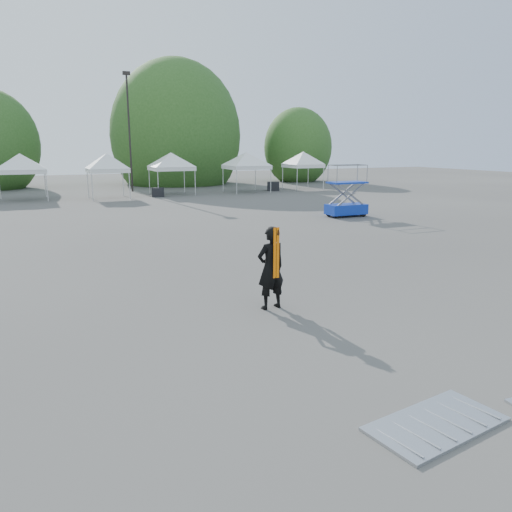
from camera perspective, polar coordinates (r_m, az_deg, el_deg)
name	(u,v)px	position (r m, az deg, el deg)	size (l,w,h in m)	color
ground	(256,296)	(13.32, -0.05, -4.59)	(120.00, 120.00, 0.00)	#474442
light_pole_east	(129,125)	(44.38, -14.31, 14.28)	(0.60, 0.25, 9.80)	black
tree_mid_e	(176,135)	(52.56, -9.12, 13.45)	(5.12, 5.12, 7.79)	#382314
tree_far_e	(298,148)	(55.71, 4.80, 12.25)	(3.84, 3.84, 5.84)	#382314
tent_d	(20,157)	(39.91, -25.39, 10.16)	(4.70, 4.70, 3.88)	silver
tent_e	(107,157)	(38.99, -16.70, 10.80)	(4.01, 4.01, 3.88)	silver
tent_f	(171,156)	(40.98, -9.70, 11.21)	(4.47, 4.47, 3.88)	silver
tent_g	(246,155)	(42.55, -1.11, 11.43)	(4.62, 4.62, 3.88)	silver
tent_h	(303,155)	(45.55, 5.42, 11.45)	(4.09, 4.09, 3.88)	silver
man	(271,268)	(12.07, 1.71, -1.37)	(0.81, 0.59, 2.04)	black
scissor_lift	(347,191)	(28.32, 10.35, 7.35)	(2.24, 1.15, 2.86)	#0C17A8
barrier_left	(436,423)	(7.98, 19.89, -17.54)	(2.18, 1.31, 0.07)	#ACAFB4
crate_mid	(158,192)	(39.47, -11.13, 7.16)	(0.89, 0.69, 0.69)	black
crate_east	(273,186)	(43.84, 1.98, 7.97)	(1.00, 0.78, 0.78)	black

